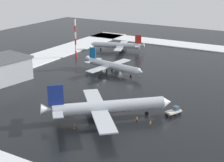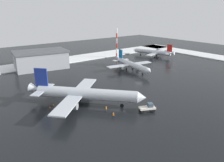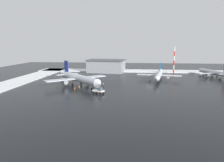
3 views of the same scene
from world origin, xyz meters
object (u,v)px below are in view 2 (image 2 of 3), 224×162
Objects in this scene: pushback_tug at (148,107)px; traffic_cone_mid_line at (54,105)px; ground_crew_mid_apron at (114,94)px; airplane_parked_portside at (153,52)px; airplane_distant_tail at (84,94)px; ground_crew_beside_wing at (106,109)px; cargo_hangar at (41,60)px; antenna_mast at (117,43)px; traffic_cone_near_nose at (50,107)px; airplane_far_rear at (132,65)px; ground_crew_near_tug at (113,115)px.

pushback_tug is 9.27× the size of traffic_cone_mid_line.
airplane_parked_portside is at bearing -41.62° from ground_crew_mid_apron.
airplane_distant_tail is at bearing 146.75° from traffic_cone_mid_line.
ground_crew_beside_wing is (69.52, 44.62, -1.72)m from airplane_parked_portside.
pushback_tug is 0.19× the size of cargo_hangar.
antenna_mast is 0.65× the size of cargo_hangar.
pushback_tug reaches higher than traffic_cone_near_nose.
pushback_tug reaches higher than traffic_cone_mid_line.
pushback_tug is 9.27× the size of traffic_cone_near_nose.
ground_crew_beside_wing is (36.18, 28.45, -1.83)m from airplane_far_rear.
ground_crew_near_tug is (70.30, 48.93, -1.72)m from airplane_parked_portside.
ground_crew_beside_wing is at bearing 161.34° from ground_crew_near_tug.
ground_crew_beside_wing is at bearing 94.76° from cargo_hangar.
pushback_tug is at bearing 133.91° from traffic_cone_mid_line.
traffic_cone_mid_line is (7.74, -5.07, -3.31)m from airplane_distant_tail.
traffic_cone_mid_line is (13.75, 45.49, -4.17)m from cargo_hangar.
ground_crew_beside_wing is 4.38m from ground_crew_near_tug.
ground_crew_mid_apron is 0.06× the size of cargo_hangar.
antenna_mast is (-12.23, -26.49, 5.96)m from airplane_far_rear.
airplane_parked_portside is (-71.77, -36.35, -0.90)m from airplane_distant_tail.
airplane_distant_tail is 1.04× the size of airplane_far_rear.
cargo_hangar is 48.96× the size of traffic_cone_near_nose.
traffic_cone_mid_line is at bearing -10.94° from ground_crew_beside_wing.
pushback_tug is 2.98× the size of ground_crew_beside_wing.
cargo_hangar is 49.08m from traffic_cone_near_nose.
airplane_far_rear reaches higher than traffic_cone_mid_line.
antenna_mast is 72.20m from traffic_cone_mid_line.
cargo_hangar reaches higher than airplane_far_rear.
ground_crew_near_tug reaches higher than traffic_cone_near_nose.
cargo_hangar reaches higher than ground_crew_beside_wing.
airplane_distant_tail is 1.10× the size of cargo_hangar.
airplane_far_rear is 51.81× the size of traffic_cone_near_nose.
ground_crew_beside_wing reaches higher than traffic_cone_near_nose.
traffic_cone_near_nose is (15.33, 46.44, -4.17)m from cargo_hangar.
pushback_tug is 2.98× the size of ground_crew_mid_apron.
traffic_cone_near_nose is (21.17, -19.40, -1.01)m from pushback_tug.
cargo_hangar is at bearing 131.42° from airplane_distant_tail.
ground_crew_mid_apron is at bearing 132.22° from ground_crew_near_tug.
cargo_hangar is at bearing 167.45° from ground_crew_near_tug.
traffic_cone_mid_line is (-1.57, -0.95, 0.00)m from traffic_cone_near_nose.
airplane_far_rear is 1.07× the size of airplane_parked_portside.
traffic_cone_mid_line is at bearing 159.29° from pushback_tug.
cargo_hangar reaches higher than pushback_tug.
airplane_distant_tail reaches higher than airplane_parked_portside.
ground_crew_near_tug is 1.00× the size of ground_crew_mid_apron.
pushback_tug is 2.98× the size of ground_crew_near_tug.
traffic_cone_mid_line is at bearing 81.60° from cargo_hangar.
airplane_distant_tail is 17.32× the size of ground_crew_mid_apron.
airplane_parked_portside is 15.56× the size of ground_crew_mid_apron.
ground_crew_near_tug is 3.11× the size of traffic_cone_mid_line.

